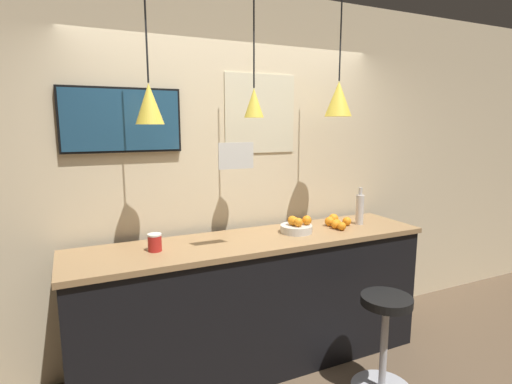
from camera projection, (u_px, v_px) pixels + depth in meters
The scene contains 13 objects.
back_wall at pixel (234, 175), 3.28m from camera, with size 8.00×0.06×2.90m.
service_counter at pixel (256, 302), 3.06m from camera, with size 2.71×0.62×1.03m.
bar_stool at pixel (385, 331), 2.76m from camera, with size 0.43×0.43×0.71m.
fruit_bowl at pixel (297, 226), 3.12m from camera, with size 0.25×0.25×0.13m.
orange_pile at pixel (337, 222), 3.31m from camera, with size 0.22×0.29×0.08m.
juice_bottle at pixel (360, 209), 3.37m from camera, with size 0.07×0.07×0.32m.
spread_jar at pixel (155, 242), 2.66m from camera, with size 0.09×0.09×0.12m.
pendant_lamp_left at pixel (149, 103), 2.53m from camera, with size 0.18×0.18×0.94m.
pendant_lamp_middle at pixel (254, 102), 2.84m from camera, with size 0.14×0.14×0.89m.
pendant_lamp_right at pixel (339, 99), 3.14m from camera, with size 0.21×0.21×0.88m.
mounted_tv at pixel (122, 120), 2.79m from camera, with size 0.82×0.04×0.45m.
hanging_menu_board at pixel (236, 156), 2.56m from camera, with size 0.24×0.01×0.17m.
wall_poster at pixel (260, 114), 3.26m from camera, with size 0.62×0.01×0.63m.
Camera 1 is at (-1.22, -1.92, 1.87)m, focal length 28.00 mm.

